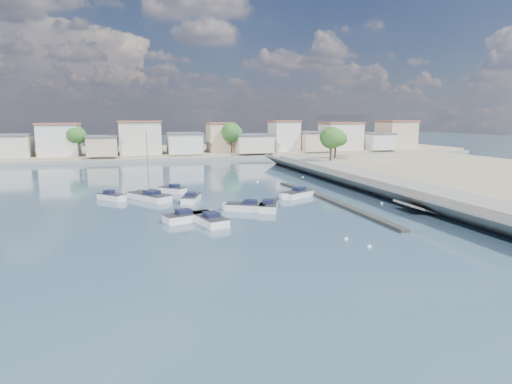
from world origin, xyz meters
TOP-DOWN VIEW (x-y plane):
  - ground at (0.00, 40.00)m, footprint 400.00×400.00m
  - seawall_walkway at (18.50, 13.00)m, footprint 5.00×90.00m
  - breakwater at (6.90, 12.69)m, footprint 2.00×31.02m
  - far_shore_land at (0.00, 92.00)m, footprint 160.00×40.00m
  - far_shore_quay at (0.00, 71.00)m, footprint 160.00×2.50m
  - far_town at (10.71, 76.92)m, footprint 113.01×12.80m
  - shore_trees at (8.34, 68.11)m, footprint 74.56×38.32m
  - motorboat_a at (-9.87, 5.87)m, footprint 3.32×5.99m
  - motorboat_b at (-1.95, 10.52)m, footprint 3.51×5.26m
  - motorboat_c at (-4.90, 10.55)m, footprint 5.02×3.84m
  - motorboat_d at (3.76, 16.62)m, footprint 5.32×4.26m
  - motorboat_e at (-9.96, 17.68)m, footprint 3.10×4.90m
  - motorboat_f at (-11.93, 24.81)m, footprint 4.01×3.93m
  - motorboat_g at (-19.63, 21.16)m, footprint 3.81×3.87m
  - motorboat_h at (-11.43, 7.37)m, footprint 5.58×3.40m
  - sailboat at (-15.32, 20.55)m, footprint 5.64×6.78m
  - mooring_buoys at (6.16, 14.41)m, footprint 12.13×40.51m

SIDE VIEW (x-z plane):
  - ground at x=0.00m, z-range 0.00..0.00m
  - mooring_buoys at x=6.16m, z-range -0.13..0.23m
  - breakwater at x=6.90m, z-range 0.00..0.35m
  - motorboat_d at x=3.76m, z-range -0.36..1.12m
  - motorboat_b at x=-1.95m, z-range -0.36..1.12m
  - motorboat_f at x=-11.93m, z-range -0.36..1.12m
  - motorboat_e at x=-9.96m, z-range -0.36..1.12m
  - motorboat_h at x=-11.43m, z-range -0.36..1.12m
  - motorboat_a at x=-9.87m, z-range -0.36..1.12m
  - motorboat_c at x=-4.90m, z-range -0.36..1.12m
  - motorboat_g at x=-19.63m, z-range -0.36..1.12m
  - far_shore_quay at x=0.00m, z-range 0.00..0.80m
  - sailboat at x=-15.32m, z-range -4.09..4.91m
  - far_shore_land at x=0.00m, z-range 0.00..1.40m
  - seawall_walkway at x=18.50m, z-range 0.00..1.80m
  - far_town at x=10.71m, z-range 0.76..9.11m
  - shore_trees at x=8.34m, z-range 2.26..10.18m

